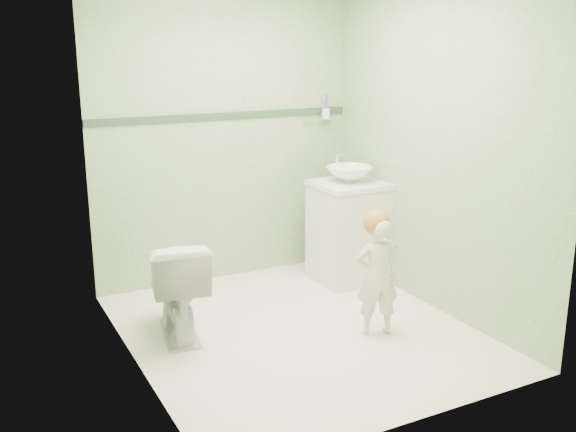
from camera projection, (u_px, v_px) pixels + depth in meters
ground at (298, 331)px, 4.46m from camera, size 2.50×2.50×0.00m
room_shell at (299, 158)px, 4.16m from camera, size 2.50×2.54×2.40m
trim_stripe at (225, 116)px, 5.18m from camera, size 2.20×0.02×0.05m
vanity at (348, 233)px, 5.34m from camera, size 0.52×0.50×0.80m
counter at (349, 184)px, 5.23m from camera, size 0.54×0.52×0.04m
basin at (349, 174)px, 5.21m from camera, size 0.37×0.37×0.13m
faucet at (337, 161)px, 5.35m from camera, size 0.03×0.13×0.18m
cup_holder at (325, 113)px, 5.53m from camera, size 0.26×0.07×0.21m
toilet at (177, 287)px, 4.33m from camera, size 0.49×0.72×0.68m
toddler at (377, 277)px, 4.33m from camera, size 0.34×0.28×0.81m
hair_cap at (377, 223)px, 4.25m from camera, size 0.18×0.18×0.18m
teal_toothbrush at (395, 246)px, 4.16m from camera, size 0.11×0.14×0.08m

